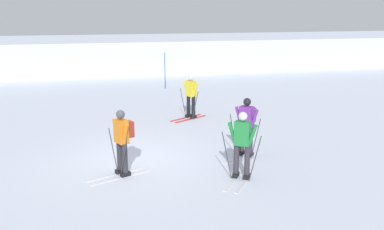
# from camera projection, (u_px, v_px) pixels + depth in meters

# --- Properties ---
(ground_plane) EXTENTS (120.00, 120.00, 0.00)m
(ground_plane) POSITION_uv_depth(u_px,v_px,m) (137.00, 160.00, 11.97)
(ground_plane) COLOR silver
(far_snow_ridge) EXTENTS (80.00, 9.41, 2.16)m
(far_snow_ridge) POSITION_uv_depth(u_px,v_px,m) (103.00, 54.00, 30.39)
(far_snow_ridge) COLOR silver
(far_snow_ridge) RESTS_ON ground
(skier_purple) EXTENTS (1.47, 1.30, 1.71)m
(skier_purple) POSITION_uv_depth(u_px,v_px,m) (247.00, 124.00, 12.09)
(skier_purple) COLOR silver
(skier_purple) RESTS_ON ground
(skier_green) EXTENTS (1.24, 1.51, 1.71)m
(skier_green) POSITION_uv_depth(u_px,v_px,m) (242.00, 142.00, 10.47)
(skier_green) COLOR silver
(skier_green) RESTS_ON ground
(skier_yellow) EXTENTS (1.57, 1.13, 1.71)m
(skier_yellow) POSITION_uv_depth(u_px,v_px,m) (191.00, 95.00, 16.40)
(skier_yellow) COLOR red
(skier_yellow) RESTS_ON ground
(skier_orange) EXTENTS (1.62, 0.97, 1.71)m
(skier_orange) POSITION_uv_depth(u_px,v_px,m) (122.00, 139.00, 10.66)
(skier_orange) COLOR silver
(skier_orange) RESTS_ON ground
(trail_marker_pole) EXTENTS (0.05, 0.05, 1.93)m
(trail_marker_pole) POSITION_uv_depth(u_px,v_px,m) (165.00, 71.00, 22.57)
(trail_marker_pole) COLOR #1E56AD
(trail_marker_pole) RESTS_ON ground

